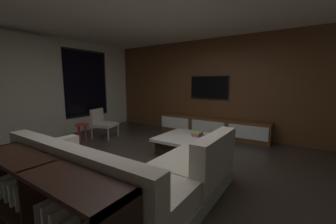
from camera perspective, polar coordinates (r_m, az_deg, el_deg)
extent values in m
plane|color=#332B26|center=(3.58, -4.39, -16.38)|extent=(9.20, 9.20, 0.00)
cube|color=silver|center=(6.22, -32.27, 5.72)|extent=(6.60, 0.12, 2.70)
cube|color=black|center=(6.80, -22.03, 7.35)|extent=(1.52, 0.02, 2.02)
cube|color=black|center=(6.79, -21.96, 7.35)|extent=(1.40, 0.03, 1.90)
cube|color=#BCB5A3|center=(5.85, -36.43, 4.81)|extent=(2.10, 0.12, 2.60)
cube|color=brown|center=(5.96, 14.03, 6.69)|extent=(0.12, 7.80, 2.70)
plane|color=silver|center=(3.47, -4.95, 28.66)|extent=(8.20, 8.20, 0.00)
cube|color=#A49C8C|center=(2.91, -18.96, -21.03)|extent=(0.90, 2.50, 0.18)
cube|color=beige|center=(2.81, -19.17, -17.29)|extent=(0.86, 2.42, 0.24)
cube|color=beige|center=(2.51, -26.05, -12.89)|extent=(0.20, 2.50, 0.40)
cube|color=beige|center=(3.67, -30.37, -8.37)|extent=(0.90, 0.20, 0.18)
cube|color=#A49C8C|center=(3.11, 6.39, -18.54)|extent=(1.10, 0.90, 0.18)
cube|color=beige|center=(3.02, 6.46, -14.98)|extent=(1.07, 0.86, 0.24)
cube|color=beige|center=(2.78, 13.10, -10.22)|extent=(1.10, 0.20, 0.40)
cube|color=beige|center=(3.04, -29.36, -10.26)|extent=(0.10, 0.36, 0.36)
cube|color=#B2A893|center=(2.35, -19.54, -15.03)|extent=(0.10, 0.36, 0.36)
cube|color=black|center=(4.41, 5.57, -9.47)|extent=(1.00, 1.00, 0.30)
cube|color=white|center=(4.36, 5.61, -7.21)|extent=(1.16, 1.16, 0.06)
cube|color=#C748B9|center=(4.41, 8.35, -6.49)|extent=(0.25, 0.15, 0.03)
cube|color=#876147|center=(4.41, 8.09, -6.06)|extent=(0.24, 0.17, 0.03)
cube|color=#81A93F|center=(4.40, 8.13, -5.69)|extent=(0.23, 0.20, 0.03)
cylinder|color=#B2ADA0|center=(5.87, -13.80, -4.85)|extent=(0.04, 0.04, 0.36)
cylinder|color=#B2ADA0|center=(5.48, -16.35, -5.90)|extent=(0.04, 0.04, 0.36)
cylinder|color=#B2ADA0|center=(6.14, -17.84, -4.44)|extent=(0.04, 0.04, 0.36)
cylinder|color=#B2ADA0|center=(5.76, -20.54, -5.40)|extent=(0.04, 0.04, 0.36)
cube|color=beige|center=(5.77, -17.21, -3.39)|extent=(0.68, 0.69, 0.08)
cube|color=beige|center=(5.87, -19.26, -1.01)|extent=(0.49, 0.22, 0.38)
cylinder|color=red|center=(5.53, -23.77, -5.61)|extent=(0.03, 0.03, 0.46)
cylinder|color=red|center=(5.63, -22.05, -5.26)|extent=(0.03, 0.03, 0.46)
cylinder|color=red|center=(5.66, -23.46, -5.28)|extent=(0.03, 0.03, 0.46)
cylinder|color=red|center=(5.54, -23.03, -3.24)|extent=(0.32, 0.32, 0.02)
cube|color=brown|center=(5.86, 11.81, -4.00)|extent=(0.44, 3.10, 0.52)
cube|color=white|center=(5.35, 21.35, -5.32)|extent=(0.02, 0.93, 0.33)
cube|color=white|center=(5.65, 10.93, -4.18)|extent=(0.02, 0.93, 0.33)
cube|color=white|center=(6.12, 1.87, -3.07)|extent=(0.02, 0.93, 0.33)
cube|color=black|center=(5.60, 19.75, -6.37)|extent=(0.33, 0.68, 0.19)
cube|color=#A2ACB6|center=(5.55, 22.36, -6.67)|extent=(0.03, 0.04, 0.18)
cube|color=beige|center=(5.58, 21.04, -6.66)|extent=(0.03, 0.04, 0.16)
cube|color=#47A457|center=(5.61, 19.74, -6.56)|extent=(0.03, 0.04, 0.15)
cube|color=#9C4E5E|center=(5.64, 18.46, -6.26)|extent=(0.03, 0.04, 0.18)
cube|color=#4E6ACA|center=(5.67, 17.18, -6.16)|extent=(0.03, 0.04, 0.17)
cube|color=black|center=(5.95, 11.41, 6.77)|extent=(0.04, 1.12, 0.65)
cube|color=black|center=(5.95, 11.39, 6.77)|extent=(0.05, 1.08, 0.61)
cube|color=black|center=(2.26, -32.07, -12.98)|extent=(0.40, 2.10, 0.04)
cube|color=black|center=(3.30, -39.22, -13.53)|extent=(0.40, 0.04, 0.74)
cube|color=black|center=(2.40, -31.38, -20.82)|extent=(0.38, 0.03, 0.74)
cube|color=silver|center=(2.22, -27.81, -25.72)|extent=(0.18, 0.04, 0.26)
cube|color=silver|center=(2.33, -29.61, -24.04)|extent=(0.18, 0.04, 0.26)
cube|color=silver|center=(2.45, -31.40, -22.79)|extent=(0.18, 0.04, 0.24)
cube|color=silver|center=(2.57, -32.58, -21.35)|extent=(0.18, 0.04, 0.24)
cube|color=silver|center=(2.68, -34.00, -20.00)|extent=(0.18, 0.04, 0.25)
cube|color=silver|center=(2.81, -35.14, -18.85)|extent=(0.18, 0.04, 0.25)
cube|color=white|center=(2.93, -36.29, -17.79)|extent=(0.18, 0.04, 0.25)
cube|color=white|center=(3.06, -37.27, -16.74)|extent=(0.18, 0.04, 0.26)
cube|color=silver|center=(3.18, -38.29, -15.86)|extent=(0.18, 0.04, 0.26)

